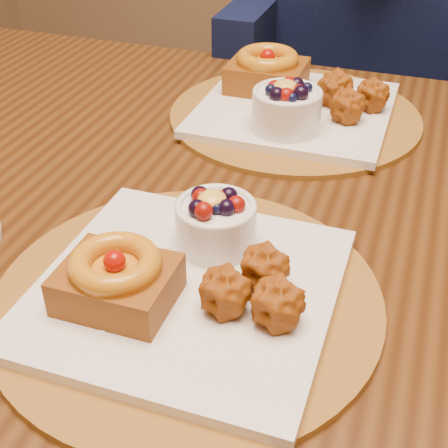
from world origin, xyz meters
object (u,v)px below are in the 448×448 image
at_px(dining_table, 251,238).
at_px(place_setting_near, 187,278).
at_px(place_setting_far, 292,102).
at_px(chair_far, 347,119).

bearing_deg(dining_table, place_setting_near, -90.61).
xyz_separation_m(dining_table, place_setting_far, (-0.00, 0.21, 0.11)).
distance_m(place_setting_near, place_setting_far, 0.43).
bearing_deg(chair_far, dining_table, -95.95).
relative_size(place_setting_near, chair_far, 0.38).
distance_m(dining_table, place_setting_near, 0.24).
xyz_separation_m(place_setting_far, chair_far, (0.03, 0.47, -0.23)).
relative_size(place_setting_near, place_setting_far, 1.00).
xyz_separation_m(place_setting_near, chair_far, (0.03, 0.90, -0.22)).
bearing_deg(chair_far, place_setting_far, -97.34).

